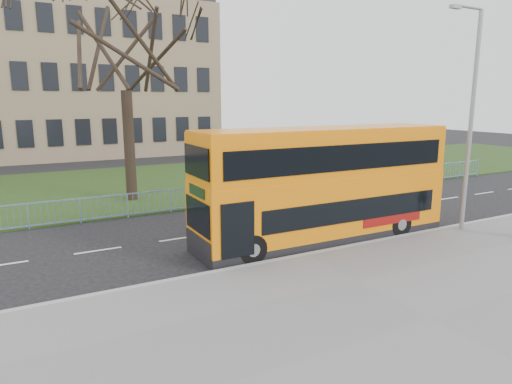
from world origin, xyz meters
TOP-DOWN VIEW (x-y plane):
  - ground at (0.00, 0.00)m, footprint 120.00×120.00m
  - pavement at (0.00, -6.75)m, footprint 80.00×10.50m
  - kerb at (0.00, -1.55)m, footprint 80.00×0.20m
  - grass_verge at (0.00, 14.30)m, footprint 80.00×15.40m
  - guard_railing at (0.00, 6.60)m, footprint 40.00×0.12m
  - bare_tree at (-3.00, 10.00)m, footprint 9.28×9.28m
  - civic_building at (-5.00, 35.00)m, footprint 30.00×15.00m
  - yellow_bus at (1.70, -0.21)m, footprint 9.93×2.47m
  - street_lamp at (7.13, -2.00)m, footprint 1.77×0.22m

SIDE VIEW (x-z plane):
  - ground at x=0.00m, z-range 0.00..0.00m
  - grass_verge at x=0.00m, z-range 0.00..0.08m
  - pavement at x=0.00m, z-range 0.00..0.12m
  - kerb at x=0.00m, z-range 0.00..0.14m
  - guard_railing at x=0.00m, z-range 0.00..1.10m
  - yellow_bus at x=1.70m, z-range 0.15..4.30m
  - street_lamp at x=7.13m, z-range 0.52..8.89m
  - bare_tree at x=-3.00m, z-range 0.08..13.34m
  - civic_building at x=-5.00m, z-range 0.00..14.00m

